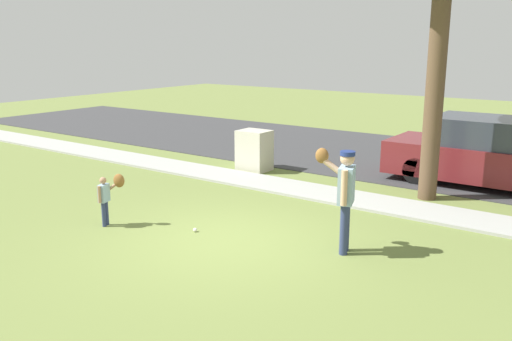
% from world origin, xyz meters
% --- Properties ---
extents(ground_plane, '(48.00, 48.00, 0.00)m').
position_xyz_m(ground_plane, '(0.00, 3.50, 0.00)').
color(ground_plane, olive).
extents(sidewalk_strip, '(36.00, 1.20, 0.06)m').
position_xyz_m(sidewalk_strip, '(0.00, 3.60, 0.03)').
color(sidewalk_strip, '#A3A39E').
rests_on(sidewalk_strip, ground).
extents(road_surface, '(36.00, 6.80, 0.02)m').
position_xyz_m(road_surface, '(0.00, 8.60, 0.01)').
color(road_surface, '#38383A').
rests_on(road_surface, ground).
extents(person_adult, '(0.81, 0.58, 1.71)m').
position_xyz_m(person_adult, '(1.95, 0.74, 1.07)').
color(person_adult, navy).
rests_on(person_adult, ground).
extents(person_child, '(0.42, 0.48, 1.00)m').
position_xyz_m(person_child, '(-2.22, -0.60, 0.65)').
color(person_child, navy).
rests_on(person_child, ground).
extents(baseball, '(0.07, 0.07, 0.07)m').
position_xyz_m(baseball, '(-0.67, 0.05, 0.04)').
color(baseball, white).
rests_on(baseball, ground).
extents(utility_cabinet, '(0.82, 0.67, 1.09)m').
position_xyz_m(utility_cabinet, '(-2.64, 4.66, 0.54)').
color(utility_cabinet, beige).
rests_on(utility_cabinet, ground).
extents(parked_suv_maroon, '(4.70, 1.90, 1.63)m').
position_xyz_m(parked_suv_maroon, '(2.89, 6.59, 0.79)').
color(parked_suv_maroon, maroon).
rests_on(parked_suv_maroon, road_surface).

